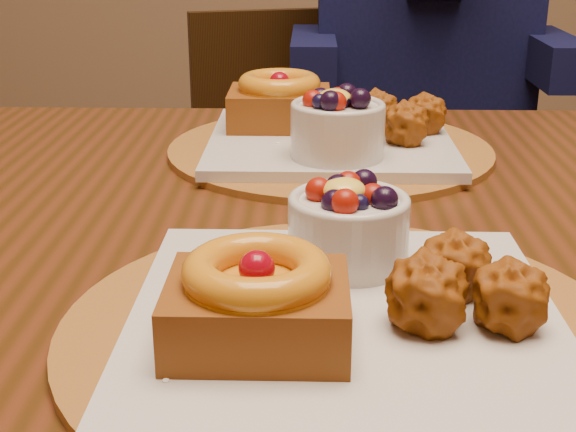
{
  "coord_description": "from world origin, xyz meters",
  "views": [
    {
      "loc": [
        -0.13,
        -0.75,
        1.02
      ],
      "look_at": [
        -0.14,
        -0.23,
        0.82
      ],
      "focal_mm": 50.0,
      "sensor_mm": 36.0,
      "label": 1
    }
  ],
  "objects_px": {
    "dining_table": "(333,294)",
    "place_setting_far": "(327,130)",
    "place_setting_near": "(340,299)",
    "chair_far": "(298,194)"
  },
  "relations": [
    {
      "from": "dining_table",
      "to": "place_setting_far",
      "type": "bearing_deg",
      "value": 91.02
    },
    {
      "from": "place_setting_near",
      "to": "place_setting_far",
      "type": "xyz_separation_m",
      "value": [
        -0.0,
        0.43,
        0.0
      ]
    },
    {
      "from": "dining_table",
      "to": "place_setting_far",
      "type": "height_order",
      "value": "place_setting_far"
    },
    {
      "from": "place_setting_near",
      "to": "place_setting_far",
      "type": "distance_m",
      "value": 0.43
    },
    {
      "from": "dining_table",
      "to": "place_setting_near",
      "type": "height_order",
      "value": "place_setting_near"
    },
    {
      "from": "place_setting_far",
      "to": "place_setting_near",
      "type": "bearing_deg",
      "value": -89.86
    },
    {
      "from": "dining_table",
      "to": "place_setting_far",
      "type": "relative_size",
      "value": 4.21
    },
    {
      "from": "dining_table",
      "to": "chair_far",
      "type": "bearing_deg",
      "value": 92.96
    },
    {
      "from": "place_setting_near",
      "to": "place_setting_far",
      "type": "relative_size",
      "value": 1.0
    },
    {
      "from": "dining_table",
      "to": "chair_far",
      "type": "relative_size",
      "value": 1.92
    }
  ]
}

